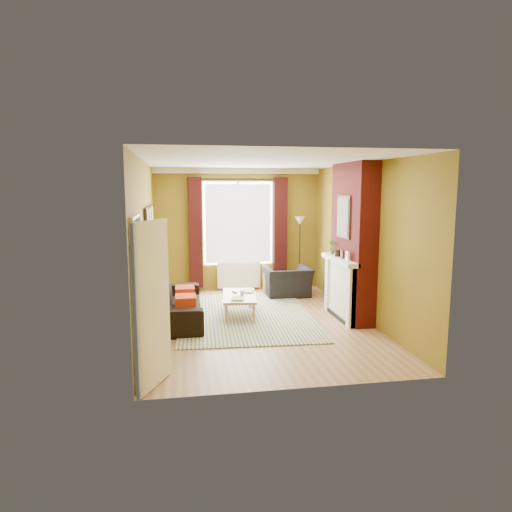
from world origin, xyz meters
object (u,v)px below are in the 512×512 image
(armchair, at_px, (288,282))
(coffee_table, at_px, (239,297))
(wicker_stool, at_px, (271,283))
(sofa, at_px, (177,302))
(floor_lamp, at_px, (300,232))

(armchair, relative_size, coffee_table, 0.79)
(coffee_table, relative_size, wicker_stool, 2.63)
(armchair, bearing_deg, coffee_table, 47.40)
(coffee_table, bearing_deg, wicker_stool, 65.97)
(coffee_table, bearing_deg, sofa, -169.07)
(floor_lamp, bearing_deg, sofa, -144.19)
(wicker_stool, bearing_deg, sofa, -140.06)
(coffee_table, distance_m, wicker_stool, 1.90)
(wicker_stool, relative_size, floor_lamp, 0.28)
(sofa, height_order, floor_lamp, floor_lamp)
(sofa, bearing_deg, coffee_table, -84.52)
(sofa, bearing_deg, wicker_stool, -49.64)
(sofa, xyz_separation_m, wicker_stool, (2.09, 1.75, -0.09))
(sofa, relative_size, wicker_stool, 4.68)
(coffee_table, height_order, wicker_stool, wicker_stool)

